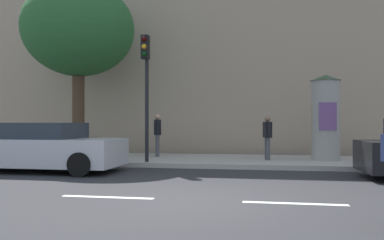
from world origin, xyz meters
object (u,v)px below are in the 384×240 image
(pedestrian_in_dark_shirt, at_px, (157,132))
(street_tree, at_px, (79,30))
(poster_column, at_px, (326,117))
(traffic_light, at_px, (146,77))
(parked_car_dark, at_px, (41,148))
(pedestrian_near_pole, at_px, (267,134))

(pedestrian_in_dark_shirt, bearing_deg, street_tree, -170.50)
(poster_column, relative_size, pedestrian_in_dark_shirt, 1.81)
(traffic_light, relative_size, poster_column, 1.40)
(poster_column, distance_m, pedestrian_in_dark_shirt, 6.01)
(poster_column, xyz_separation_m, pedestrian_in_dark_shirt, (-5.96, 0.53, -0.53))
(street_tree, bearing_deg, parked_car_dark, -81.62)
(traffic_light, xyz_separation_m, pedestrian_in_dark_shirt, (-0.22, 2.25, -1.81))
(street_tree, relative_size, pedestrian_in_dark_shirt, 4.14)
(street_tree, distance_m, pedestrian_in_dark_shirt, 4.84)
(street_tree, height_order, parked_car_dark, street_tree)
(pedestrian_in_dark_shirt, bearing_deg, parked_car_dark, -121.33)
(pedestrian_in_dark_shirt, relative_size, parked_car_dark, 0.35)
(parked_car_dark, bearing_deg, traffic_light, 33.07)
(street_tree, distance_m, parked_car_dark, 5.48)
(traffic_light, xyz_separation_m, parked_car_dark, (-2.63, -1.71, -2.19))
(traffic_light, xyz_separation_m, street_tree, (-3.15, 1.76, 2.02))
(poster_column, height_order, parked_car_dark, poster_column)
(traffic_light, bearing_deg, street_tree, 150.75)
(traffic_light, xyz_separation_m, pedestrian_near_pole, (3.82, 1.52, -1.87))
(street_tree, xyz_separation_m, parked_car_dark, (0.51, -3.48, -4.21))
(pedestrian_near_pole, relative_size, pedestrian_in_dark_shirt, 0.94)
(parked_car_dark, bearing_deg, poster_column, 22.29)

